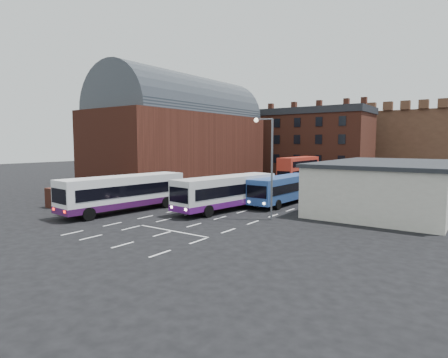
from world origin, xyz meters
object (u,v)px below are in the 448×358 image
Objects in this scene: bus_white_inbound at (227,190)px; pedestrian_red at (61,206)px; pedestrian_beige at (71,203)px; bus_blue at (283,188)px; bus_white_outbound at (124,191)px; street_lamp at (269,158)px; bus_red_double at (299,169)px.

bus_white_inbound is 7.16× the size of pedestrian_red.
bus_white_inbound reaches higher than pedestrian_beige.
bus_blue is at bearing -168.27° from pedestrian_red.
bus_white_outbound is 7.39× the size of pedestrian_red.
bus_white_inbound is at bearing 67.18° from bus_blue.
bus_white_outbound is 8.81m from bus_white_inbound.
bus_white_inbound is at bearing -174.58° from pedestrian_red.
pedestrian_red is 0.83m from pedestrian_beige.
pedestrian_beige is at bearing -123.48° from bus_white_outbound.
bus_white_inbound is at bearing 163.09° from street_lamp.
street_lamp is (2.33, -7.34, 3.12)m from bus_blue.
bus_white_inbound is 13.06m from pedestrian_beige.
bus_red_double is at bearing 109.10° from street_lamp.
bus_blue is at bearing -106.33° from bus_white_inbound.
bus_blue is 8.31m from street_lamp.
bus_blue reaches higher than pedestrian_red.
bus_white_outbound is 1.47× the size of street_lamp.
bus_white_outbound is 1.16× the size of bus_blue.
street_lamp is (8.73, -25.21, 2.66)m from bus_red_double.
bus_red_double is 26.81m from street_lamp.
pedestrian_red is (-12.16, -15.67, -0.81)m from bus_blue.
pedestrian_beige is (0.15, 0.81, 0.11)m from pedestrian_red.
bus_red_double reaches higher than bus_white_outbound.
bus_white_inbound is 1.15× the size of bus_red_double.
street_lamp is (4.95, -1.51, 2.95)m from bus_white_inbound.
bus_white_outbound reaches higher than bus_white_inbound.
bus_white_outbound is 12.72m from street_lamp.
bus_white_inbound is at bearing 46.52° from bus_white_outbound.
bus_white_outbound is at bearing -165.25° from pedestrian_red.
bus_blue is 1.03× the size of bus_red_double.
bus_blue is (9.31, 11.57, -0.23)m from bus_white_outbound.
street_lamp reaches higher than bus_white_outbound.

